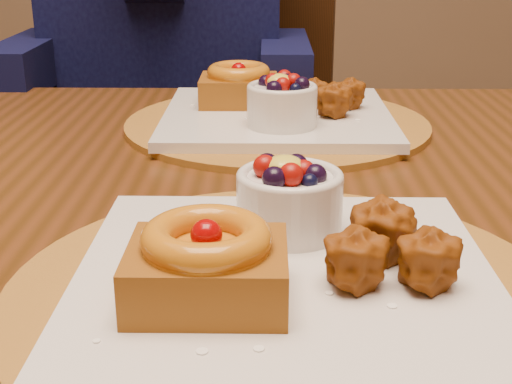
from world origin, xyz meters
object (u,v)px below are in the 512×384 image
Objects in this scene: place_setting_far at (276,111)px; chair_far at (226,179)px; dining_table at (279,259)px; place_setting_near at (282,267)px.

place_setting_far is 0.66m from chair_far.
chair_far is at bearing 99.64° from place_setting_far.
chair_far is at bearing 97.20° from dining_table.
place_setting_far is (-0.00, 0.22, 0.10)m from dining_table.
place_setting_far reaches higher than dining_table.
dining_table is 1.84× the size of chair_far.
dining_table is at bearing 89.49° from place_setting_near.
dining_table is 4.21× the size of place_setting_near.
dining_table is 0.24m from place_setting_near.
place_setting_far is at bearing 90.01° from place_setting_near.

